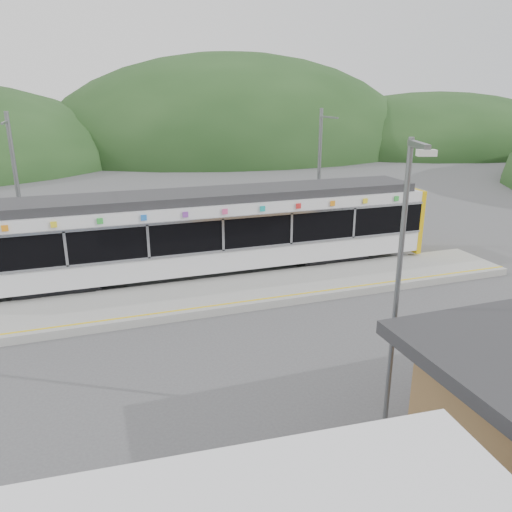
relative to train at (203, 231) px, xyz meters
name	(u,v)px	position (x,y,z in m)	size (l,w,h in m)	color
ground	(237,336)	(-0.31, -6.00, -2.06)	(120.00, 120.00, 0.00)	#4C4C4F
hills	(331,266)	(5.88, -0.71, -2.06)	(146.00, 149.00, 26.00)	#1E3D19
platform	(213,295)	(-0.31, -2.70, -1.91)	(26.00, 3.20, 0.30)	#9E9E99
yellow_line	(221,304)	(-0.31, -4.00, -1.76)	(26.00, 0.10, 0.01)	yellow
train	(203,231)	(0.00, 0.00, 0.00)	(20.44, 3.01, 3.74)	black
catenary_mast_west	(18,194)	(-7.31, 2.56, 1.58)	(0.18, 1.80, 7.00)	slate
catenary_mast_east	(319,177)	(6.69, 2.56, 1.58)	(0.18, 1.80, 7.00)	slate
lamp_post	(403,267)	(1.81, -11.64, 1.99)	(0.49, 1.23, 6.83)	slate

